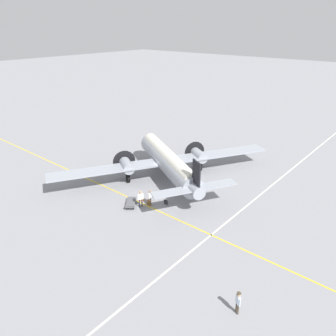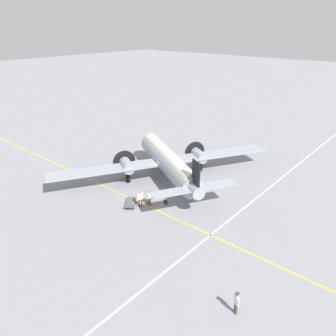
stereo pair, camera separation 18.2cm
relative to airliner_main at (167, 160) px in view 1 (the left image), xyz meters
The scene contains 11 objects.
ground_plane 2.43m from the airliner_main, 150.60° to the left, with size 300.00×300.00×0.00m, color gray.
apron_line_eastwest 6.69m from the airliner_main, 93.07° to the left, with size 120.00×0.16×0.01m.
apron_line_northsouth 10.74m from the airliner_main, behind, with size 0.16×120.00×0.01m.
airliner_main is the anchor object (origin of this frame).
crew_foreground 20.58m from the airliner_main, 143.15° to the left, with size 0.48×0.39×1.68m.
passenger_boarding 6.57m from the airliner_main, 114.91° to the left, with size 0.28×0.54×1.63m.
ramp_agent 7.28m from the airliner_main, 108.64° to the left, with size 0.39×0.55×1.84m.
suitcase_near_door 6.51m from the airliner_main, 129.48° to the left, with size 0.43×0.14×0.51m.
suitcase_upright_spare 6.93m from the airliner_main, 114.30° to the left, with size 0.48×0.15×0.64m.
baggage_cart 7.60m from the airliner_main, 99.88° to the left, with size 2.20×2.37×0.56m.
traffic_cone 6.30m from the airliner_main, 103.69° to the left, with size 0.40×0.40×0.53m.
Camera 1 is at (-22.75, 26.88, 17.17)m, focal length 35.00 mm.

